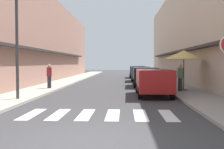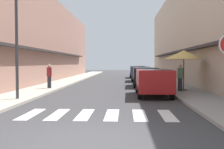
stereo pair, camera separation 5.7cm
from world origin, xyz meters
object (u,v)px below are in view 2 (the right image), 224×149
parked_car_mid (145,75)px  parked_car_distant (137,70)px  parked_car_far (141,72)px  pedestrian_walking_far (49,76)px  pedestrian_walking_near (180,77)px  parked_car_near (153,79)px  cafe_umbrella (184,55)px  street_lamp (20,23)px

parked_car_mid → parked_car_distant: same height
parked_car_far → pedestrian_walking_far: size_ratio=2.53×
parked_car_distant → pedestrian_walking_far: pedestrian_walking_far is taller
pedestrian_walking_near → parked_car_far: bearing=-18.7°
parked_car_mid → pedestrian_walking_far: 7.24m
parked_car_near → parked_car_mid: size_ratio=1.05×
parked_car_far → cafe_umbrella: bearing=-78.4°
cafe_umbrella → pedestrian_walking_far: size_ratio=1.54×
cafe_umbrella → street_lamp: bearing=-152.0°
cafe_umbrella → pedestrian_walking_near: cafe_umbrella is taller
cafe_umbrella → pedestrian_walking_near: (-0.33, -0.62, -1.34)m
pedestrian_walking_far → pedestrian_walking_near: bearing=-82.7°
parked_car_distant → street_lamp: street_lamp is taller
parked_car_distant → parked_car_mid: bearing=-90.0°
cafe_umbrella → pedestrian_walking_far: (-8.73, 1.05, -1.35)m
parked_car_mid → street_lamp: (-6.45, -8.48, 2.75)m
street_lamp → parked_car_distant: bearing=73.4°
parked_car_mid → parked_car_distant: size_ratio=1.03×
pedestrian_walking_far → parked_car_far: bearing=-17.5°
parked_car_far → parked_car_distant: (-0.00, 6.89, -0.00)m
parked_car_distant → pedestrian_walking_near: 17.80m
parked_car_mid → parked_car_far: 6.27m
parked_car_near → street_lamp: bearing=-160.3°
pedestrian_walking_far → street_lamp: bearing=-159.6°
parked_car_far → pedestrian_walking_far: (-6.64, -9.15, 0.04)m
parked_car_distant → street_lamp: (-6.45, -21.64, 2.76)m
street_lamp → parked_car_near: bearing=19.7°
cafe_umbrella → parked_car_mid: bearing=118.1°
parked_car_distant → cafe_umbrella: bearing=-83.0°
parked_car_near → parked_car_distant: bearing=90.0°
parked_car_mid → cafe_umbrella: 4.66m
parked_car_near → cafe_umbrella: cafe_umbrella is taller
parked_car_near → parked_car_far: (0.00, 12.43, -0.00)m
parked_car_near → pedestrian_walking_far: bearing=153.7°
cafe_umbrella → parked_car_far: bearing=101.6°
cafe_umbrella → parked_car_near: bearing=-133.1°
parked_car_mid → pedestrian_walking_far: size_ratio=2.54×
parked_car_far → parked_car_distant: bearing=90.0°
pedestrian_walking_near → street_lamp: bearing=87.6°
parked_car_mid → parked_car_far: bearing=90.0°
parked_car_mid → street_lamp: street_lamp is taller
parked_car_near → pedestrian_walking_near: (1.76, 1.62, 0.04)m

